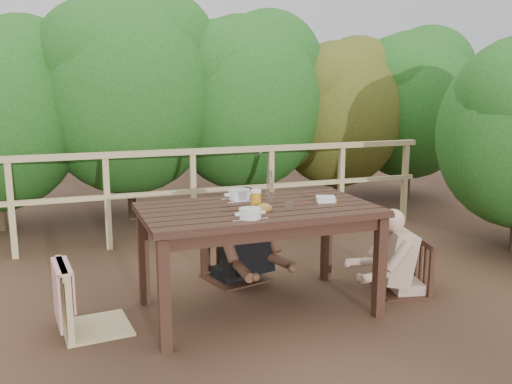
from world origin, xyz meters
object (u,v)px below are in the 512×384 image
object	(u,v)px
chair_left	(93,264)
beer_glass	(256,200)
diner_right	(408,224)
butter_tub	(325,200)
table	(258,260)
bottle	(270,188)
woman	(235,207)
chair_far	(236,225)
bread_roll	(264,208)
soup_far	(239,195)
soup_near	(250,214)
tumbler	(289,206)
chair_right	(404,244)

from	to	relation	value
chair_left	beer_glass	bearing A→B (deg)	-101.62
diner_right	butter_tub	size ratio (longest dim) A/B	8.15
table	diner_right	distance (m)	1.28
bottle	table	bearing A→B (deg)	-144.52
diner_right	bottle	world-z (taller)	diner_right
table	woman	world-z (taller)	woman
chair_far	bread_roll	xyz separation A→B (m)	(-0.07, -0.86, 0.34)
woman	diner_right	distance (m)	1.44
chair_left	soup_far	world-z (taller)	chair_left
soup_near	beer_glass	world-z (taller)	beer_glass
chair_left	soup_near	world-z (taller)	chair_left
diner_right	bread_roll	bearing A→B (deg)	107.02
woman	bottle	xyz separation A→B (m)	(0.08, -0.62, 0.28)
soup_far	bread_roll	size ratio (longest dim) A/B	2.27
bread_roll	tumbler	size ratio (longest dim) A/B	1.67
chair_left	woman	distance (m)	1.39
table	chair_far	bearing A→B (deg)	85.80
table	soup_far	xyz separation A→B (m)	(-0.05, 0.29, 0.44)
soup_far	bottle	distance (m)	0.28
woman	soup_near	size ratio (longest dim) A/B	5.06
table	chair_right	world-z (taller)	chair_right
chair_right	bread_roll	size ratio (longest dim) A/B	6.54
chair_far	beer_glass	xyz separation A→B (m)	(-0.09, -0.74, 0.37)
table	chair_right	bearing A→B (deg)	-2.72
beer_glass	chair_left	bearing A→B (deg)	173.48
chair_right	diner_right	bearing A→B (deg)	102.55
bottle	tumbler	distance (m)	0.28
soup_far	bottle	size ratio (longest dim) A/B	1.09
bread_roll	beer_glass	distance (m)	0.12
table	tumbler	xyz separation A→B (m)	(0.17, -0.17, 0.43)
table	chair_left	distance (m)	1.18
table	tumbler	world-z (taller)	tumbler
woman	beer_glass	world-z (taller)	woman
bottle	bread_roll	bearing A→B (deg)	-120.64
woman	tumbler	distance (m)	0.91
bread_roll	beer_glass	bearing A→B (deg)	97.97
beer_glass	bottle	bearing A→B (deg)	39.68
chair_left	chair_far	world-z (taller)	chair_far
chair_left	bottle	distance (m)	1.38
table	soup_near	size ratio (longest dim) A/B	6.72
diner_right	butter_tub	world-z (taller)	diner_right
chair_far	bottle	bearing A→B (deg)	-96.85
chair_right	diner_right	distance (m)	0.17
chair_left	diner_right	bearing A→B (deg)	-98.49
woman	soup_near	distance (m)	1.08
tumbler	butter_tub	size ratio (longest dim) A/B	0.53
chair_right	soup_far	distance (m)	1.40
soup_near	bread_roll	size ratio (longest dim) A/B	2.03
soup_far	butter_tub	size ratio (longest dim) A/B	2.01
chair_right	woman	world-z (taller)	woman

